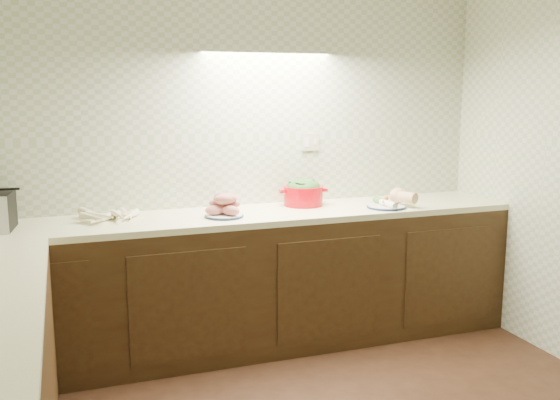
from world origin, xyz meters
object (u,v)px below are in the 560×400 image
object	(u,v)px
onion_bowl	(222,204)
dutch_oven	(303,192)
sweet_potato_plate	(224,208)
parsnip_pile	(107,216)
veg_plate	(392,200)

from	to	relation	value
onion_bowl	dutch_oven	world-z (taller)	dutch_oven
sweet_potato_plate	dutch_oven	xyz separation A→B (m)	(0.61, 0.20, 0.03)
parsnip_pile	sweet_potato_plate	distance (m)	0.71
parsnip_pile	sweet_potato_plate	xyz separation A→B (m)	(0.70, -0.13, 0.03)
dutch_oven	sweet_potato_plate	bearing A→B (deg)	-155.75
parsnip_pile	dutch_oven	xyz separation A→B (m)	(1.31, 0.07, 0.06)
parsnip_pile	dutch_oven	world-z (taller)	dutch_oven
dutch_oven	parsnip_pile	bearing A→B (deg)	-170.95
parsnip_pile	veg_plate	world-z (taller)	veg_plate
sweet_potato_plate	veg_plate	size ratio (longest dim) A/B	0.76
parsnip_pile	veg_plate	size ratio (longest dim) A/B	0.96
dutch_oven	onion_bowl	bearing A→B (deg)	-172.52
onion_bowl	veg_plate	bearing A→B (deg)	-11.46
onion_bowl	veg_plate	world-z (taller)	same
sweet_potato_plate	onion_bowl	distance (m)	0.19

